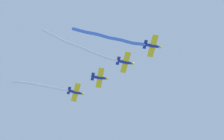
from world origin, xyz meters
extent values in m
ellipsoid|color=navy|center=(-2.59, -2.62, 85.56)|extent=(4.41, 2.50, 0.90)
sphere|color=yellow|center=(-4.53, -1.82, 85.56)|extent=(1.00, 1.00, 0.76)
ellipsoid|color=black|center=(-3.10, -2.41, 85.90)|extent=(1.24, 0.97, 0.48)
cube|color=yellow|center=(-2.73, -2.56, 85.44)|extent=(3.82, 6.48, 0.12)
cube|color=navy|center=(-0.88, -3.32, 85.64)|extent=(1.73, 2.63, 0.10)
cube|color=yellow|center=(-0.96, -3.29, 86.11)|extent=(0.97, 0.49, 1.24)
cylinder|color=#4C75DB|center=(0.79, -4.08, 85.46)|extent=(3.08, 2.00, 0.95)
cylinder|color=#4C75DB|center=(3.59, -5.10, 85.37)|extent=(3.13, 1.59, 0.89)
cylinder|color=#4C75DB|center=(6.54, -5.96, 85.13)|extent=(3.36, 1.74, 1.28)
cylinder|color=#4C75DB|center=(9.62, -6.82, 84.83)|extent=(3.40, 1.58, 1.01)
cylinder|color=#4C75DB|center=(12.49, -7.73, 84.77)|extent=(2.90, 1.81, 0.88)
cylinder|color=#4C75DB|center=(15.34, -8.61, 84.59)|extent=(3.40, 1.53, 1.25)
sphere|color=#4C75DB|center=(-0.56, -3.45, 85.51)|extent=(0.83, 0.83, 0.83)
sphere|color=#4C75DB|center=(2.14, -4.70, 85.40)|extent=(0.83, 0.83, 0.83)
sphere|color=#4C75DB|center=(5.04, -5.49, 85.34)|extent=(0.83, 0.83, 0.83)
sphere|color=#4C75DB|center=(8.04, -6.44, 84.92)|extent=(0.83, 0.83, 0.83)
sphere|color=#4C75DB|center=(11.20, -7.21, 84.75)|extent=(0.83, 0.83, 0.83)
sphere|color=#4C75DB|center=(13.78, -8.25, 84.79)|extent=(0.83, 0.83, 0.83)
sphere|color=#4C75DB|center=(16.89, -8.97, 84.39)|extent=(0.83, 0.83, 0.83)
ellipsoid|color=navy|center=(0.47, -10.57, 85.81)|extent=(4.43, 2.40, 0.90)
sphere|color=yellow|center=(-1.49, -9.82, 85.81)|extent=(0.99, 0.99, 0.76)
ellipsoid|color=black|center=(-0.04, -10.37, 86.15)|extent=(1.24, 0.95, 0.48)
cube|color=yellow|center=(0.33, -10.51, 85.69)|extent=(3.67, 6.51, 0.12)
cube|color=navy|center=(2.20, -11.22, 85.89)|extent=(1.67, 2.63, 0.10)
cube|color=yellow|center=(2.12, -11.19, 86.36)|extent=(0.98, 0.47, 1.24)
cylinder|color=white|center=(4.06, -11.84, 85.89)|extent=(3.30, 1.57, 0.90)
cylinder|color=white|center=(7.31, -12.65, 86.13)|extent=(3.59, 1.24, 0.81)
cylinder|color=white|center=(10.69, -13.25, 86.41)|extent=(3.50, 1.17, 1.01)
cylinder|color=white|center=(14.17, -13.92, 86.71)|extent=(3.80, 1.39, 0.84)
cylinder|color=white|center=(17.59, -14.36, 86.81)|extent=(3.23, 0.72, 0.63)
cylinder|color=white|center=(21.00, -14.51, 86.86)|extent=(3.66, 0.82, 0.74)
sphere|color=white|center=(2.53, -11.35, 85.76)|extent=(0.62, 0.62, 0.62)
sphere|color=white|center=(5.58, -12.33, 86.03)|extent=(0.62, 0.62, 0.62)
sphere|color=white|center=(9.03, -12.97, 86.22)|extent=(0.62, 0.62, 0.62)
sphere|color=white|center=(12.36, -13.53, 86.61)|extent=(0.62, 0.62, 0.62)
sphere|color=white|center=(15.99, -14.31, 86.82)|extent=(0.62, 0.62, 0.62)
sphere|color=white|center=(19.19, -14.41, 86.80)|extent=(0.62, 0.62, 0.62)
sphere|color=white|center=(22.80, -14.61, 86.92)|extent=(0.62, 0.62, 0.62)
ellipsoid|color=navy|center=(3.54, -18.52, 86.06)|extent=(4.38, 2.60, 0.90)
sphere|color=yellow|center=(1.62, -17.67, 86.06)|extent=(1.01, 1.01, 0.76)
ellipsoid|color=black|center=(3.04, -18.30, 86.40)|extent=(1.25, 0.99, 0.48)
cube|color=yellow|center=(3.40, -18.46, 85.94)|extent=(3.95, 6.45, 0.12)
cube|color=navy|center=(5.23, -19.26, 86.14)|extent=(1.77, 2.62, 0.10)
cube|color=yellow|center=(5.15, -19.23, 86.61)|extent=(0.96, 0.51, 1.24)
ellipsoid|color=navy|center=(6.60, -26.47, 86.31)|extent=(4.46, 2.15, 0.90)
sphere|color=yellow|center=(4.60, -25.85, 86.31)|extent=(0.95, 0.95, 0.76)
ellipsoid|color=black|center=(6.08, -26.31, 86.65)|extent=(1.23, 0.89, 0.48)
cube|color=yellow|center=(6.46, -26.43, 86.19)|extent=(3.31, 6.55, 0.12)
cube|color=navy|center=(8.37, -27.01, 86.39)|extent=(1.53, 2.63, 0.10)
cube|color=yellow|center=(8.28, -26.98, 86.86)|extent=(0.99, 0.41, 1.24)
cylinder|color=white|center=(9.78, -27.72, 86.49)|extent=(2.59, 1.76, 1.16)
cylinder|color=white|center=(12.22, -28.95, 86.97)|extent=(3.08, 1.83, 1.15)
cylinder|color=white|center=(14.67, -30.04, 87.30)|extent=(2.50, 1.52, 0.83)
cylinder|color=white|center=(16.90, -31.09, 87.60)|extent=(2.64, 1.72, 1.09)
cylinder|color=white|center=(19.20, -32.19, 87.85)|extent=(2.65, 1.63, 0.73)
cylinder|color=white|center=(21.51, -33.29, 87.80)|extent=(2.58, 1.70, 0.84)
sphere|color=white|center=(8.70, -27.11, 86.26)|extent=(0.63, 0.63, 0.63)
sphere|color=white|center=(10.86, -28.32, 86.73)|extent=(0.63, 0.63, 0.63)
sphere|color=white|center=(13.57, -29.57, 87.21)|extent=(0.63, 0.63, 0.63)
sphere|color=white|center=(15.77, -30.51, 87.39)|extent=(0.63, 0.63, 0.63)
sphere|color=white|center=(18.02, -31.67, 87.80)|extent=(0.63, 0.63, 0.63)
sphere|color=white|center=(20.39, -32.72, 87.89)|extent=(0.63, 0.63, 0.63)
sphere|color=white|center=(22.63, -33.86, 87.71)|extent=(0.63, 0.63, 0.63)
camera|label=1|loc=(27.62, 25.10, 7.54)|focal=54.55mm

